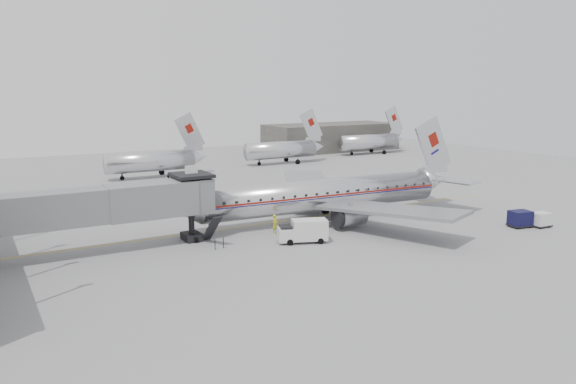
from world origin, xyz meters
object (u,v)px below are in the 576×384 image
at_px(service_van, 303,231).
at_px(baggage_cart_white, 541,219).
at_px(airliner, 328,194).
at_px(ramp_worker, 275,224).
at_px(baggage_cart_navy, 520,218).

relative_size(service_van, baggage_cart_white, 2.43).
distance_m(airliner, ramp_worker, 8.48).
bearing_deg(airliner, service_van, -134.52).
distance_m(airliner, baggage_cart_navy, 20.12).
bearing_deg(baggage_cart_navy, service_van, 175.10).
height_order(baggage_cart_navy, ramp_worker, ramp_worker).
xyz_separation_m(service_van, ramp_worker, (-0.69, 4.21, -0.18)).
bearing_deg(ramp_worker, baggage_cart_white, -59.17).
bearing_deg(baggage_cart_navy, baggage_cart_white, -17.69).
bearing_deg(baggage_cart_white, airliner, 144.72).
distance_m(baggage_cart_white, ramp_worker, 27.71).
distance_m(service_van, ramp_worker, 4.27).
xyz_separation_m(airliner, service_van, (-7.23, -6.65, -1.64)).
relative_size(airliner, baggage_cart_navy, 14.10).
bearing_deg(service_van, ramp_worker, 120.10).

